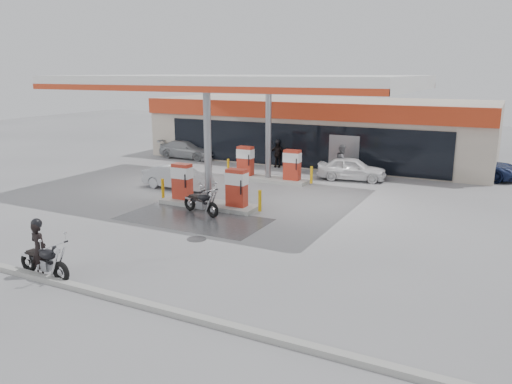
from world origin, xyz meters
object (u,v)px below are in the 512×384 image
at_px(parked_car_right, 476,166).
at_px(biker_walking, 277,154).
at_px(parked_motorcycle, 201,203).
at_px(sedan_white, 352,169).
at_px(pump_island_near, 209,190).
at_px(attendant, 342,161).
at_px(biker_main, 39,249).
at_px(main_motorcycle, 45,262).
at_px(hatchback_silver, 178,177).
at_px(parked_car_left, 188,149).
at_px(pump_island_far, 268,168).

distance_m(parked_car_right, biker_walking, 11.41).
height_order(parked_motorcycle, sedan_white, sedan_white).
distance_m(pump_island_near, attendant, 9.06).
xyz_separation_m(pump_island_near, biker_main, (-0.15, -8.79, 0.11)).
bearing_deg(biker_main, main_motorcycle, -175.67).
height_order(main_motorcycle, biker_walking, biker_walking).
height_order(parked_motorcycle, attendant, attendant).
height_order(main_motorcycle, parked_motorcycle, parked_motorcycle).
relative_size(main_motorcycle, parked_car_right, 0.46).
distance_m(hatchback_silver, parked_car_left, 9.14).
height_order(hatchback_silver, biker_walking, biker_walking).
xyz_separation_m(main_motorcycle, hatchback_silver, (-3.29, 11.00, 0.13)).
distance_m(parked_motorcycle, parked_car_left, 14.05).
xyz_separation_m(biker_main, parked_motorcycle, (0.57, 7.55, -0.33)).
distance_m(parked_motorcycle, biker_walking, 11.16).
bearing_deg(hatchback_silver, biker_main, -162.58).
bearing_deg(sedan_white, attendant, 62.58).
relative_size(biker_main, biker_walking, 1.00).
distance_m(pump_island_far, biker_walking, 3.98).
distance_m(pump_island_near, biker_main, 8.79).
distance_m(pump_island_far, attendant, 4.16).
height_order(sedan_white, parked_car_right, parked_car_right).
xyz_separation_m(pump_island_near, hatchback_silver, (-3.24, 2.20, -0.11)).
height_order(pump_island_near, attendant, attendant).
distance_m(sedan_white, parked_car_right, 7.10).
height_order(biker_main, parked_motorcycle, biker_main).
xyz_separation_m(pump_island_near, sedan_white, (4.00, 8.20, -0.08)).
bearing_deg(attendant, pump_island_far, 113.21).
bearing_deg(main_motorcycle, pump_island_near, 94.91).
xyz_separation_m(hatchback_silver, biker_walking, (2.05, 7.60, 0.21)).
relative_size(pump_island_far, sedan_white, 1.39).
height_order(pump_island_near, biker_walking, pump_island_near).
distance_m(pump_island_near, sedan_white, 9.12).
relative_size(attendant, parked_car_left, 0.45).
height_order(biker_main, hatchback_silver, biker_main).
xyz_separation_m(main_motorcycle, biker_main, (-0.20, 0.01, 0.34)).
bearing_deg(parked_car_left, pump_island_far, -114.34).
distance_m(biker_main, biker_walking, 18.62).
height_order(pump_island_far, main_motorcycle, pump_island_far).
relative_size(biker_main, sedan_white, 0.44).
bearing_deg(pump_island_far, attendant, 35.38).
xyz_separation_m(main_motorcycle, parked_car_left, (-8.06, 18.80, 0.13)).
distance_m(parked_car_left, biker_walking, 6.83).
xyz_separation_m(pump_island_far, biker_main, (-0.15, -14.79, 0.11)).
xyz_separation_m(sedan_white, parked_car_right, (6.00, 3.80, 0.01)).
bearing_deg(pump_island_far, hatchback_silver, -130.48).
bearing_deg(parked_car_left, pump_island_near, -139.10).
xyz_separation_m(pump_island_far, parked_motorcycle, (0.42, -7.24, -0.23)).
xyz_separation_m(sedan_white, hatchback_silver, (-7.24, -6.00, -0.02)).
height_order(hatchback_silver, parked_car_right, parked_car_right).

